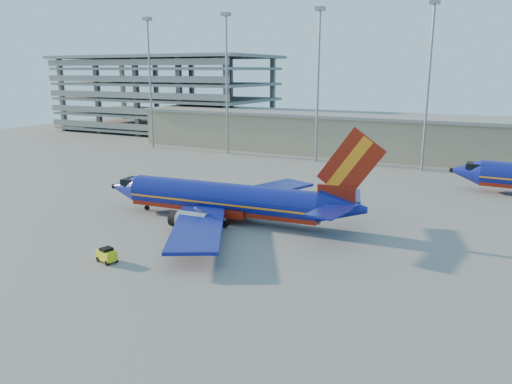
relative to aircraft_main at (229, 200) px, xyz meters
The scene contains 6 objects.
ground 4.68m from the aircraft_main, 89.95° to the right, with size 220.00×220.00×0.00m, color slate.
terminal_building 54.99m from the aircraft_main, 79.51° to the left, with size 122.00×16.00×8.50m.
parking_garage 94.03m from the aircraft_main, 131.49° to the left, with size 62.00×32.00×21.40m.
light_mast_row 44.93m from the aircraft_main, 83.21° to the left, with size 101.60×1.60×28.65m.
aircraft_main is the anchor object (origin of this frame).
baggage_tug 17.10m from the aircraft_main, 101.54° to the right, with size 2.17×1.62×1.39m.
Camera 1 is at (28.80, -44.91, 17.27)m, focal length 35.00 mm.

